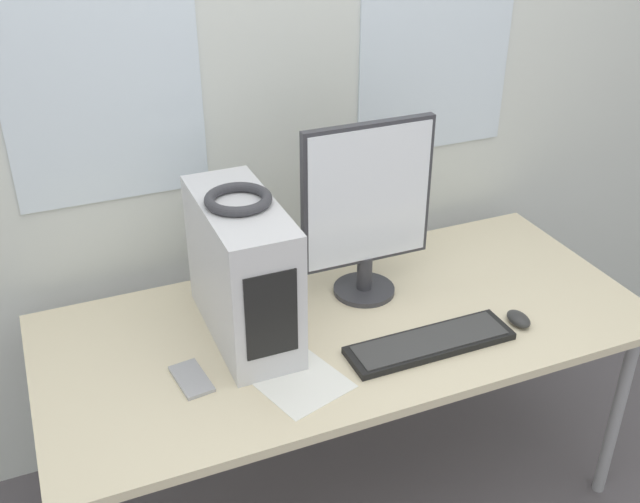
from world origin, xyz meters
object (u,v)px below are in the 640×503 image
at_px(monitor_main, 367,207).
at_px(keyboard, 430,343).
at_px(pc_tower, 242,270).
at_px(headphones, 238,199).
at_px(mouse, 518,319).
at_px(cell_phone, 192,379).

bearing_deg(monitor_main, keyboard, -81.70).
bearing_deg(pc_tower, monitor_main, 7.59).
height_order(headphones, mouse, headphones).
bearing_deg(pc_tower, keyboard, -30.97).
height_order(mouse, cell_phone, mouse).
bearing_deg(cell_phone, monitor_main, 12.18).
distance_m(monitor_main, keyboard, 0.44).
relative_size(mouse, cell_phone, 0.57).
bearing_deg(cell_phone, keyboard, -16.94).
bearing_deg(headphones, mouse, -20.38).
xyz_separation_m(monitor_main, cell_phone, (-0.61, -0.22, -0.29)).
bearing_deg(pc_tower, cell_phone, -141.61).
xyz_separation_m(headphones, mouse, (0.75, -0.28, -0.41)).
bearing_deg(keyboard, pc_tower, 149.03).
height_order(pc_tower, monitor_main, monitor_main).
xyz_separation_m(mouse, cell_phone, (-0.96, 0.12, -0.01)).
xyz_separation_m(pc_tower, monitor_main, (0.41, 0.05, 0.09)).
xyz_separation_m(monitor_main, mouse, (0.35, -0.33, -0.28)).
bearing_deg(keyboard, cell_phone, 170.29).
distance_m(headphones, mouse, 0.90).
height_order(headphones, keyboard, headphones).
relative_size(headphones, cell_phone, 1.15).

